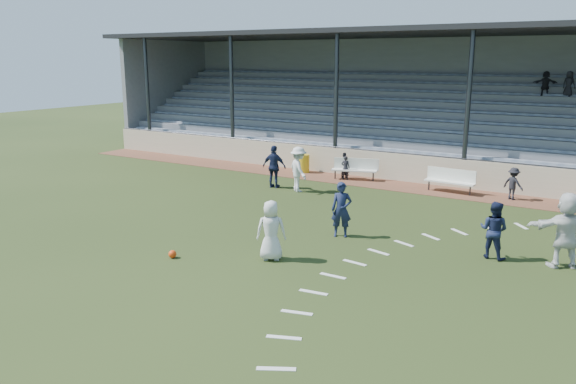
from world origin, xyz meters
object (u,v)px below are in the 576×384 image
(bench_left, at_px, (355,167))
(trash_bin, at_px, (304,163))
(player_white_lead, at_px, (271,230))
(bench_right, at_px, (450,178))
(player_navy_lead, at_px, (341,210))
(football, at_px, (172,254))

(bench_left, distance_m, trash_bin, 2.79)
(bench_left, distance_m, player_white_lead, 10.76)
(bench_right, height_order, player_navy_lead, player_navy_lead)
(bench_right, xyz_separation_m, player_white_lead, (-1.94, -10.27, 0.23))
(player_white_lead, bearing_deg, bench_left, -107.10)
(trash_bin, bearing_deg, bench_left, -4.27)
(bench_right, distance_m, player_white_lead, 10.46)
(player_navy_lead, bearing_deg, player_white_lead, -127.61)
(bench_right, distance_m, trash_bin, 7.09)
(football, distance_m, player_white_lead, 2.79)
(player_white_lead, distance_m, player_navy_lead, 2.89)
(football, xyz_separation_m, player_navy_lead, (3.08, 4.12, 0.74))
(bench_left, bearing_deg, trash_bin, 158.82)
(bench_left, bearing_deg, player_white_lead, -94.22)
(player_white_lead, bearing_deg, football, -0.51)
(bench_right, xyz_separation_m, player_navy_lead, (-1.22, -7.48, 0.26))
(trash_bin, distance_m, football, 12.34)
(bench_right, bearing_deg, player_navy_lead, -95.16)
(player_white_lead, height_order, player_navy_lead, player_navy_lead)
(trash_bin, height_order, player_navy_lead, player_navy_lead)
(bench_right, height_order, player_white_lead, player_white_lead)
(bench_right, distance_m, football, 12.37)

